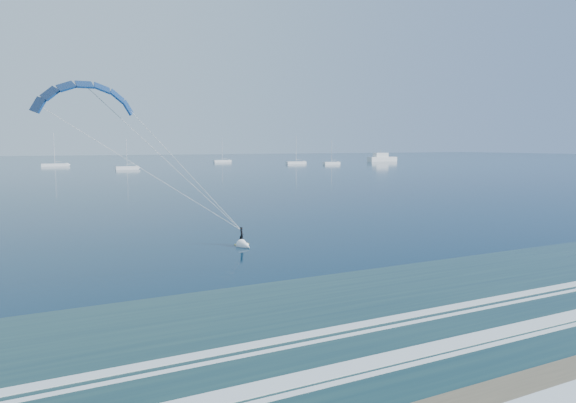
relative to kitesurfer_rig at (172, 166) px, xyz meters
The scene contains 7 objects.
kitesurfer_rig is the anchor object (origin of this frame).
motor_yacht 244.04m from the kitesurfer_rig, 49.00° to the left, with size 16.74×4.46×6.69m.
sailboat_2 195.69m from the kitesurfer_rig, 90.17° to the left, with size 10.57×2.40×13.99m.
sailboat_3 155.98m from the kitesurfer_rig, 81.91° to the left, with size 8.19×2.40×11.44m.
sailboat_4 224.71m from the kitesurfer_rig, 69.50° to the left, with size 9.08×2.40×12.30m.
sailboat_5 201.25m from the kitesurfer_rig, 59.50° to the left, with size 9.81×2.40×13.24m.
sailboat_6 197.01m from the kitesurfer_rig, 54.67° to the left, with size 8.11×2.40×11.07m.
Camera 1 is at (-21.51, -11.46, 9.22)m, focal length 32.00 mm.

